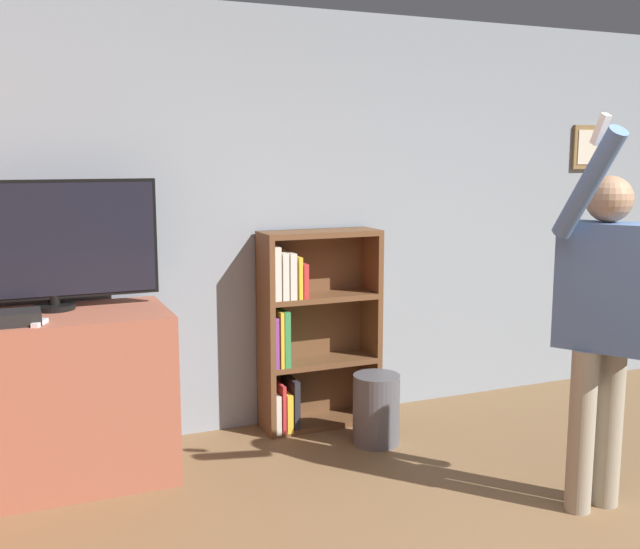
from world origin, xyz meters
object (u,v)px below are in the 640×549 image
television (51,243)px  game_console (16,318)px  bookshelf (308,330)px  waste_bin (376,409)px  person (603,311)px

television → game_console: (-0.20, -0.31, -0.34)m
game_console → bookshelf: size_ratio=0.18×
game_console → waste_bin: size_ratio=0.54×
bookshelf → waste_bin: 0.68m
game_console → waste_bin: bearing=-0.2°
television → bookshelf: bearing=5.1°
television → bookshelf: (1.56, 0.14, -0.66)m
television → person: size_ratio=0.58×
television → waste_bin: size_ratio=2.59×
person → waste_bin: bearing=175.4°
television → waste_bin: (1.83, -0.32, -1.09)m
person → television: bearing=-153.6°
game_console → waste_bin: (2.03, -0.01, -0.75)m
game_console → waste_bin: game_console is taller
television → bookshelf: television is taller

